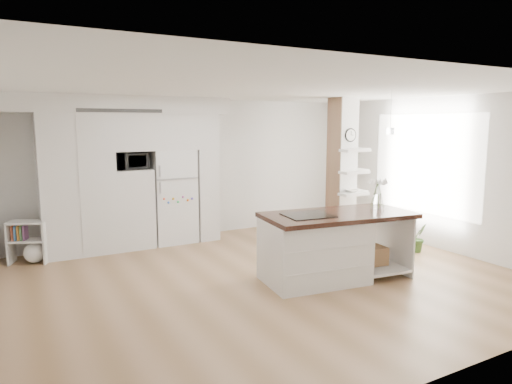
# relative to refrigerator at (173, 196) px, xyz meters

# --- Properties ---
(floor) EXTENTS (7.00, 6.00, 0.01)m
(floor) POSITION_rel_refrigerator_xyz_m (0.53, -2.68, -0.88)
(floor) COLOR #A57E59
(floor) RESTS_ON ground
(room) EXTENTS (7.04, 6.04, 2.72)m
(room) POSITION_rel_refrigerator_xyz_m (0.53, -2.68, 0.98)
(room) COLOR white
(room) RESTS_ON ground
(cabinet_wall) EXTENTS (4.00, 0.71, 2.70)m
(cabinet_wall) POSITION_rel_refrigerator_xyz_m (-0.92, -0.01, 0.63)
(cabinet_wall) COLOR white
(cabinet_wall) RESTS_ON floor
(refrigerator) EXTENTS (0.78, 0.69, 1.75)m
(refrigerator) POSITION_rel_refrigerator_xyz_m (0.00, 0.00, 0.00)
(refrigerator) COLOR white
(refrigerator) RESTS_ON floor
(column) EXTENTS (0.69, 0.90, 2.70)m
(column) POSITION_rel_refrigerator_xyz_m (2.90, -1.55, 0.48)
(column) COLOR silver
(column) RESTS_ON floor
(window) EXTENTS (0.00, 2.40, 2.40)m
(window) POSITION_rel_refrigerator_xyz_m (4.00, -2.38, 0.62)
(window) COLOR white
(window) RESTS_ON room
(pendant_light) EXTENTS (0.12, 0.12, 0.10)m
(pendant_light) POSITION_rel_refrigerator_xyz_m (2.23, -2.53, 1.24)
(pendant_light) COLOR white
(pendant_light) RESTS_ON room
(kitchen_island) EXTENTS (2.25, 1.27, 1.53)m
(kitchen_island) POSITION_rel_refrigerator_xyz_m (1.15, -3.12, -0.38)
(kitchen_island) COLOR white
(kitchen_island) RESTS_ON floor
(bookshelf) EXTENTS (0.66, 0.53, 0.69)m
(bookshelf) POSITION_rel_refrigerator_xyz_m (-2.45, -0.19, -0.57)
(bookshelf) COLOR white
(bookshelf) RESTS_ON floor
(floor_plant_a) EXTENTS (0.30, 0.26, 0.51)m
(floor_plant_a) POSITION_rel_refrigerator_xyz_m (3.52, -2.75, -0.62)
(floor_plant_a) COLOR #3C6428
(floor_plant_a) RESTS_ON floor
(floor_plant_b) EXTENTS (0.26, 0.26, 0.46)m
(floor_plant_b) POSITION_rel_refrigerator_xyz_m (3.52, -0.46, -0.65)
(floor_plant_b) COLOR #3C6428
(floor_plant_b) RESTS_ON floor
(microwave) EXTENTS (0.54, 0.37, 0.30)m
(microwave) POSITION_rel_refrigerator_xyz_m (-0.75, -0.06, 0.69)
(microwave) COLOR #2D2D2D
(microwave) RESTS_ON cabinet_wall
(shelf_plant) EXTENTS (0.27, 0.23, 0.30)m
(shelf_plant) POSITION_rel_refrigerator_xyz_m (3.15, -1.38, 0.65)
(shelf_plant) COLOR #3C6428
(shelf_plant) RESTS_ON column
(decor_bowl) EXTENTS (0.22, 0.22, 0.05)m
(decor_bowl) POSITION_rel_refrigerator_xyz_m (2.82, -1.78, 0.13)
(decor_bowl) COLOR white
(decor_bowl) RESTS_ON column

